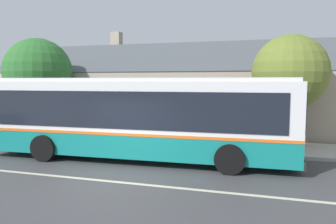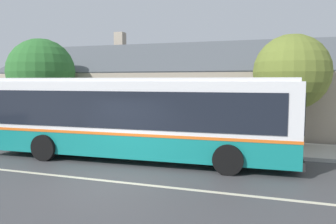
# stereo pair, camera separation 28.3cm
# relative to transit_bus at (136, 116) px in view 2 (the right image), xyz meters

# --- Properties ---
(ground_plane) EXTENTS (300.00, 300.00, 0.00)m
(ground_plane) POSITION_rel_transit_bus_xyz_m (0.35, -2.90, -1.69)
(ground_plane) COLOR #424244
(sidewalk_far) EXTENTS (60.00, 3.00, 0.15)m
(sidewalk_far) POSITION_rel_transit_bus_xyz_m (0.35, 3.10, -1.61)
(sidewalk_far) COLOR #ADAAA3
(sidewalk_far) RESTS_ON ground
(lane_divider_stripe) EXTENTS (60.00, 0.16, 0.01)m
(lane_divider_stripe) POSITION_rel_transit_bus_xyz_m (0.35, -2.90, -1.68)
(lane_divider_stripe) COLOR beige
(lane_divider_stripe) RESTS_ON ground
(community_building) EXTENTS (28.47, 9.49, 6.64)m
(community_building) POSITION_rel_transit_bus_xyz_m (1.48, 10.28, 0.18)
(community_building) COLOR tan
(community_building) RESTS_ON ground
(transit_bus) EXTENTS (11.99, 3.07, 3.14)m
(transit_bus) POSITION_rel_transit_bus_xyz_m (0.00, 0.00, 0.00)
(transit_bus) COLOR #147F7A
(transit_bus) RESTS_ON ground
(bench_by_building) EXTENTS (1.74, 0.51, 0.94)m
(bench_by_building) POSITION_rel_transit_bus_xyz_m (-7.23, 2.45, -1.12)
(bench_by_building) COLOR brown
(bench_by_building) RESTS_ON sidewalk_far
(bench_down_street) EXTENTS (1.64, 0.51, 0.94)m
(bench_down_street) POSITION_rel_transit_bus_xyz_m (-3.59, 3.11, -1.12)
(bench_down_street) COLOR brown
(bench_down_street) RESTS_ON sidewalk_far
(street_tree_primary) EXTENTS (3.36, 3.36, 5.08)m
(street_tree_primary) POSITION_rel_transit_bus_xyz_m (5.75, 4.07, 1.69)
(street_tree_primary) COLOR #4C3828
(street_tree_primary) RESTS_ON ground
(street_tree_secondary) EXTENTS (3.82, 3.82, 5.43)m
(street_tree_secondary) POSITION_rel_transit_bus_xyz_m (-7.82, 4.35, 1.70)
(street_tree_secondary) COLOR #4C3828
(street_tree_secondary) RESTS_ON ground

